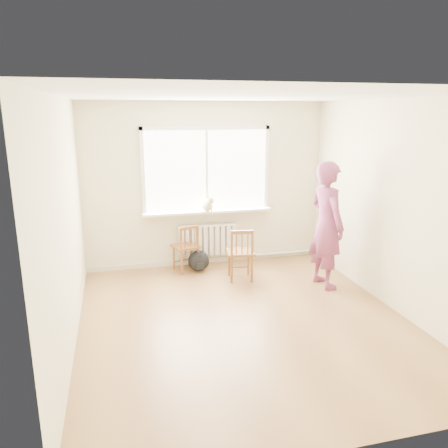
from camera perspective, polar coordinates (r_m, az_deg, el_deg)
floor at (r=5.58m, az=2.67°, el=-12.50°), size 4.50×4.50×0.00m
ceiling at (r=4.98m, az=3.05°, el=16.40°), size 4.50×4.50×0.00m
back_wall at (r=7.26m, az=-2.33°, el=5.08°), size 4.00×0.01×2.70m
window at (r=7.19m, az=-2.32°, el=7.51°), size 2.12×0.05×1.42m
windowsill at (r=7.23m, az=-2.12°, el=1.66°), size 2.15×0.22×0.04m
radiator at (r=7.37m, az=-2.12°, el=-2.03°), size 1.00×0.12×0.55m
heating_pipe at (r=7.85m, az=6.84°, el=-3.84°), size 1.40×0.04×0.04m
baseboard at (r=7.57m, az=-2.21°, el=-4.77°), size 4.00×0.03×0.08m
chair_left at (r=7.07m, az=-4.87°, el=-3.15°), size 0.48×0.47×0.79m
chair_right at (r=6.69m, az=2.21°, el=-3.98°), size 0.46×0.44×0.83m
person at (r=6.51m, az=13.26°, el=-0.15°), size 0.53×0.73×1.86m
cat at (r=7.12m, az=-2.16°, el=2.57°), size 0.25×0.42×0.28m
backpack at (r=7.15m, az=-3.33°, el=-4.82°), size 0.40×0.33×0.35m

